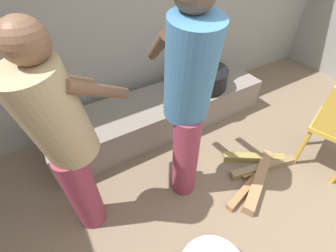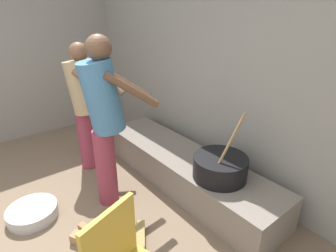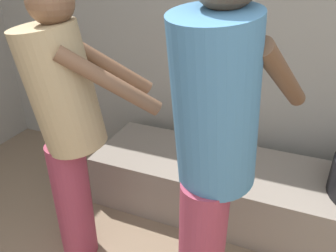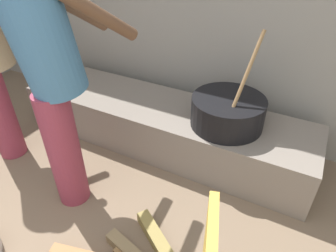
# 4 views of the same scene
# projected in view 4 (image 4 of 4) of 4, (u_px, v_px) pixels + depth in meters

# --- Properties ---
(hearth_ledge) EXTENTS (2.38, 0.60, 0.37)m
(hearth_ledge) POSITION_uv_depth(u_px,v_px,m) (162.00, 124.00, 2.43)
(hearth_ledge) COLOR slate
(hearth_ledge) RESTS_ON ground_plane
(cooking_pot_main) EXTENTS (0.51, 0.51, 0.66)m
(cooking_pot_main) POSITION_uv_depth(u_px,v_px,m) (228.00, 112.00, 2.04)
(cooking_pot_main) COLOR black
(cooking_pot_main) RESTS_ON hearth_ledge
(cook_in_blue_shirt) EXTENTS (0.50, 0.74, 1.65)m
(cook_in_blue_shirt) POSITION_uv_depth(u_px,v_px,m) (49.00, 65.00, 1.52)
(cook_in_blue_shirt) COLOR #8C3347
(cook_in_blue_shirt) RESTS_ON ground_plane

